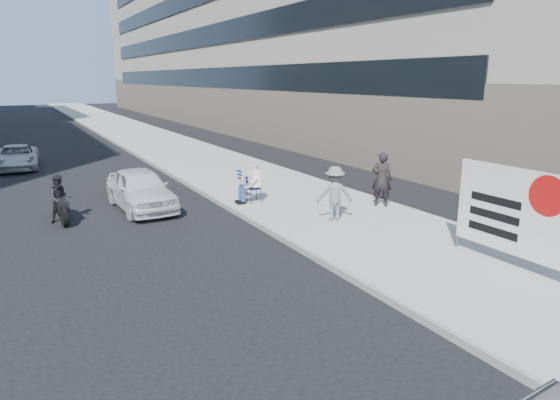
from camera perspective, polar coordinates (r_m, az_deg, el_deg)
ground at (r=11.55m, az=-3.18°, el=-7.52°), size 160.00×160.00×0.00m
near_sidewalk at (r=31.23m, az=-12.40°, el=5.89°), size 5.00×120.00×0.15m
near_building at (r=47.35m, az=-1.27°, el=20.83°), size 14.00×70.00×20.00m
seated_protester at (r=16.55m, az=-3.42°, el=2.19°), size 0.83×1.12×1.31m
jogger at (r=14.45m, az=6.26°, el=0.72°), size 1.18×0.95×1.60m
pedestrian_woman at (r=16.35m, az=11.54°, el=2.35°), size 0.76×0.74×1.76m
protest_banner at (r=11.81m, az=25.31°, el=-1.25°), size 0.08×3.06×2.20m
white_sedan_near at (r=16.86m, az=-15.65°, el=1.20°), size 1.75×3.99×1.34m
white_sedan_far at (r=26.68m, az=-27.90°, el=4.35°), size 2.11×4.12×1.11m
motorcycle at (r=16.19m, az=-23.78°, el=-0.10°), size 0.74×2.05×1.42m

